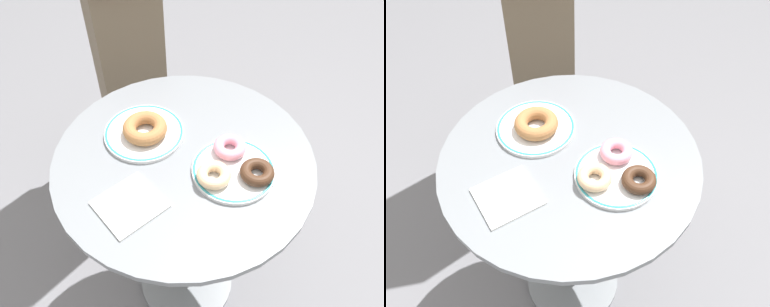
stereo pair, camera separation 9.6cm
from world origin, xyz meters
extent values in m
cube|color=slate|center=(0.00, 0.00, -0.01)|extent=(7.00, 7.00, 0.02)
cylinder|color=slate|center=(0.00, 0.00, 0.72)|extent=(0.64, 0.64, 0.02)
cylinder|color=slate|center=(0.00, 0.00, 0.37)|extent=(0.06, 0.06, 0.69)
cylinder|color=slate|center=(0.00, 0.00, 0.01)|extent=(0.34, 0.34, 0.03)
cylinder|color=white|center=(-0.13, 0.02, 0.74)|extent=(0.20, 0.20, 0.01)
torus|color=teal|center=(-0.13, 0.02, 0.74)|extent=(0.20, 0.20, 0.01)
cylinder|color=white|center=(0.13, 0.01, 0.74)|extent=(0.20, 0.20, 0.01)
torus|color=teal|center=(0.13, 0.01, 0.74)|extent=(0.19, 0.19, 0.01)
torus|color=#A36B3D|center=(-0.12, 0.02, 0.76)|extent=(0.16, 0.16, 0.03)
torus|color=#422819|center=(0.18, 0.02, 0.76)|extent=(0.08, 0.08, 0.03)
torus|color=pink|center=(0.10, 0.06, 0.76)|extent=(0.10, 0.10, 0.03)
torus|color=#E0B789|center=(0.10, -0.04, 0.76)|extent=(0.09, 0.09, 0.03)
cube|color=white|center=(-0.04, -0.18, 0.74)|extent=(0.17, 0.17, 0.01)
cube|color=brown|center=(-0.49, 0.46, 0.47)|extent=(0.41, 0.40, 0.95)
camera|label=1|loc=(0.31, -0.55, 1.46)|focal=36.97mm
camera|label=2|loc=(0.39, -0.51, 1.46)|focal=36.97mm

